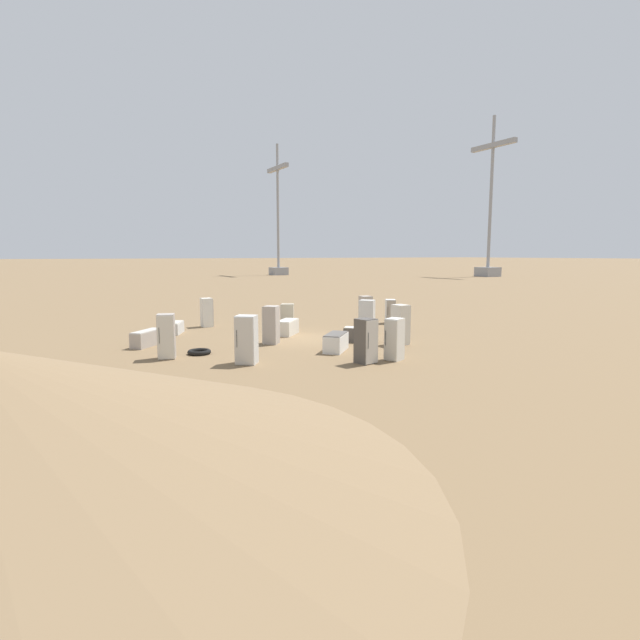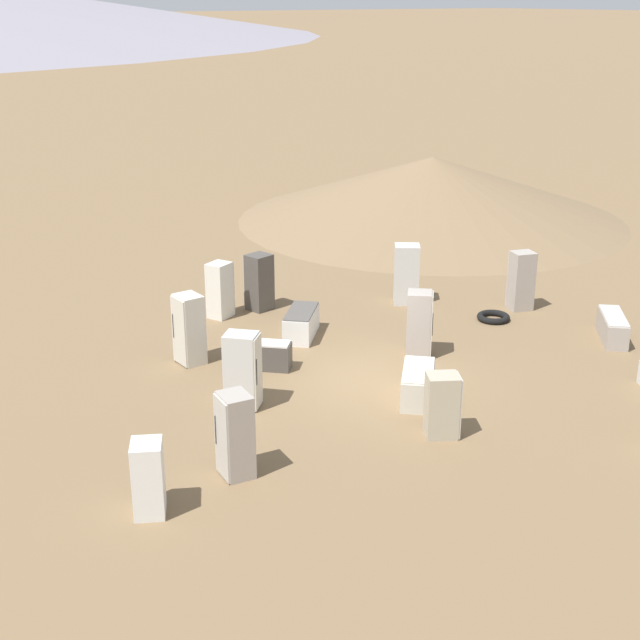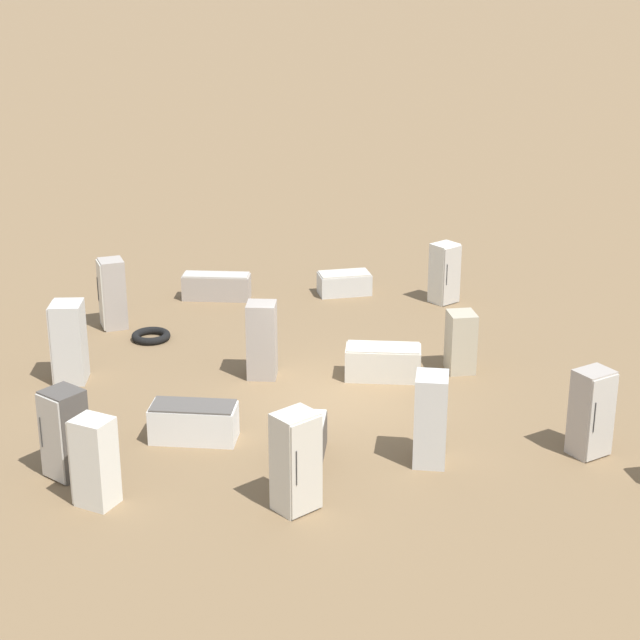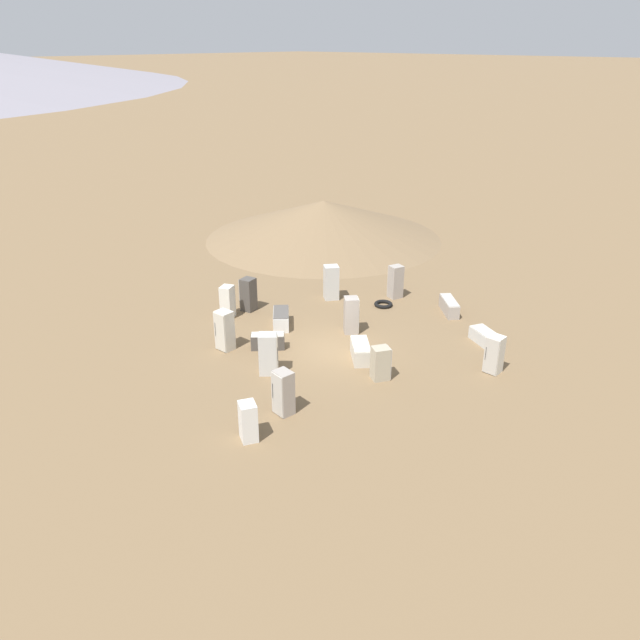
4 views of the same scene
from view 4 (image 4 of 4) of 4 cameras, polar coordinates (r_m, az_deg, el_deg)
The scene contains 19 objects.
ground_plane at distance 28.48m, azimuth 1.02°, elevation -2.75°, with size 1000.00×1000.00×0.00m, color brown.
dirt_mound at distance 44.30m, azimuth 0.32°, elevation 9.16°, with size 16.57×16.57×2.71m.
discarded_fridge_0 at distance 30.01m, azimuth 14.76°, elevation -1.46°, with size 1.63×1.30×0.63m.
discarded_fridge_1 at distance 30.72m, azimuth -3.58°, elevation 0.12°, with size 1.77×1.75×0.77m.
discarded_fridge_2 at distance 27.27m, azimuth 15.64°, elevation -3.04°, with size 0.66×0.64×1.67m.
discarded_fridge_3 at distance 25.94m, azimuth 5.57°, elevation -3.96°, with size 0.88×0.92×1.44m.
discarded_fridge_4 at distance 32.85m, azimuth 11.73°, elevation 1.25°, with size 1.79×1.70×0.73m.
discarded_fridge_5 at distance 28.56m, azimuth -4.80°, elevation -1.94°, with size 1.46×1.48×0.72m.
discarded_fridge_6 at distance 29.83m, azimuth 2.88°, elevation 0.44°, with size 0.93×0.93×1.79m.
discarded_fridge_7 at distance 22.27m, azimuth -6.59°, elevation -9.18°, with size 0.89×0.83×1.46m.
discarded_fridge_8 at distance 33.75m, azimuth 1.03°, elevation 3.47°, with size 1.02×1.03×1.88m.
discarded_fridge_9 at distance 27.57m, azimuth 3.74°, elevation -2.85°, with size 1.77×1.71×0.78m.
discarded_fridge_10 at distance 26.23m, azimuth -4.75°, elevation -3.11°, with size 0.99×0.98×1.83m.
discarded_fridge_11 at distance 31.81m, azimuth -8.44°, elevation 1.66°, with size 0.80×0.88×1.68m.
discarded_fridge_12 at distance 23.50m, azimuth -3.38°, elevation -6.65°, with size 0.75×0.68×1.77m.
discarded_fridge_13 at distance 34.16m, azimuth 6.91°, elevation 3.50°, with size 0.80×0.81×1.82m.
discarded_fridge_14 at distance 32.52m, azimuth -6.59°, elevation 2.34°, with size 0.81×0.81×1.74m.
discarded_fridge_15 at distance 28.48m, azimuth -8.72°, elevation -0.95°, with size 0.75×0.67×1.87m.
scrap_tire at distance 33.26m, azimuth 5.81°, elevation 1.45°, with size 0.98×0.98×0.19m.
Camera 4 is at (-16.99, 18.81, 12.98)m, focal length 35.00 mm.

